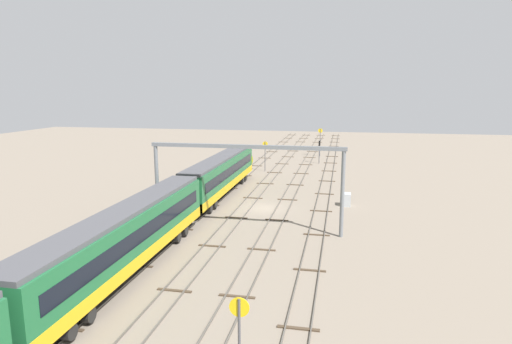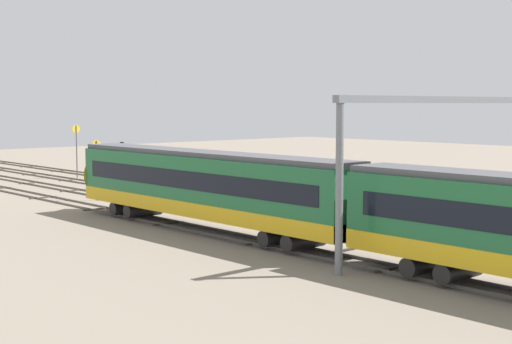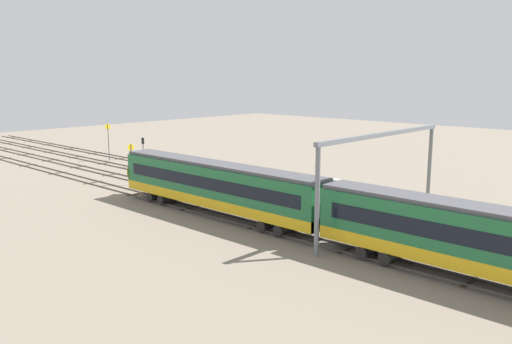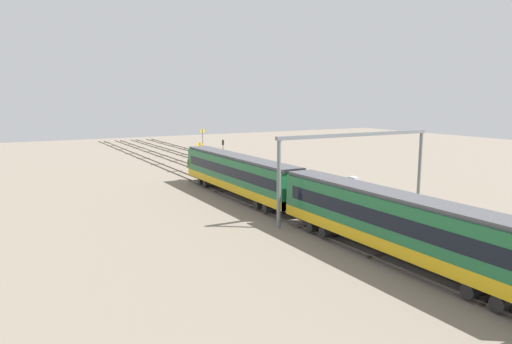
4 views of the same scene
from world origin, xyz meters
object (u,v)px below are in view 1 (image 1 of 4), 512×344
speed_sign_near_foreground (265,152)px  speed_sign_mid_trackside (320,139)px  signal_light_trackside_departure (319,148)px  train (1,326)px  speed_sign_far_trackside (239,336)px  relay_cabinet (347,200)px  overhead_gantry (246,166)px

speed_sign_near_foreground → speed_sign_mid_trackside: speed_sign_mid_trackside is taller
signal_light_trackside_departure → speed_sign_near_foreground: bearing=139.2°
train → speed_sign_mid_trackside: size_ratio=17.79×
speed_sign_near_foreground → signal_light_trackside_departure: size_ratio=1.19×
train → signal_light_trackside_departure: bearing=-9.7°
signal_light_trackside_departure → train: bearing=170.3°
speed_sign_far_trackside → train: bearing=93.0°
speed_sign_mid_trackside → relay_cabinet: speed_sign_mid_trackside is taller
train → speed_sign_near_foreground: (53.96, -2.53, 0.48)m
speed_sign_near_foreground → signal_light_trackside_departure: bearing=-40.8°
train → relay_cabinet: bearing=-24.5°
train → signal_light_trackside_departure: 64.47m
train → speed_sign_near_foreground: bearing=-2.7°
speed_sign_near_foreground → relay_cabinet: 23.72m
speed_sign_mid_trackside → train: bearing=171.7°
overhead_gantry → speed_sign_far_trackside: 23.35m
speed_sign_near_foreground → signal_light_trackside_departure: speed_sign_near_foreground is taller
overhead_gantry → speed_sign_mid_trackside: bearing=-5.0°
speed_sign_mid_trackside → signal_light_trackside_departure: bearing=-177.8°
speed_sign_far_trackside → speed_sign_mid_trackside: bearing=0.4°
speed_sign_near_foreground → speed_sign_far_trackside: size_ratio=1.02×
overhead_gantry → speed_sign_mid_trackside: size_ratio=3.26×
speed_sign_mid_trackside → relay_cabinet: bearing=-172.2°
speed_sign_far_trackside → relay_cabinet: speed_sign_far_trackside is taller
speed_sign_far_trackside → signal_light_trackside_departure: 62.98m
signal_light_trackside_departure → relay_cabinet: size_ratio=2.80×
overhead_gantry → signal_light_trackside_departure: overhead_gantry is taller
train → speed_sign_mid_trackside: (72.05, -10.47, 0.92)m
overhead_gantry → relay_cabinet: overhead_gantry is taller
speed_sign_far_trackside → signal_light_trackside_departure: bearing=0.2°
overhead_gantry → signal_light_trackside_departure: bearing=-6.5°
speed_sign_mid_trackside → signal_light_trackside_departure: 8.54m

